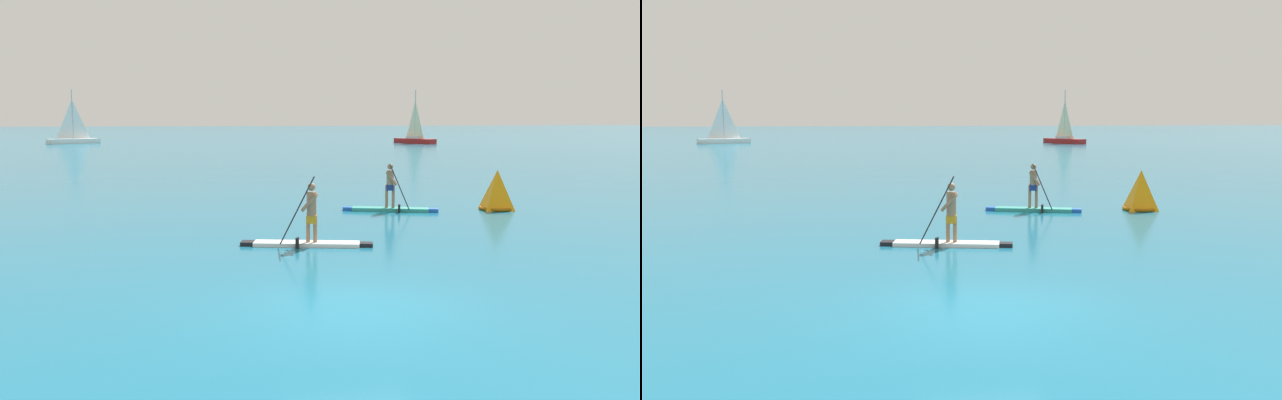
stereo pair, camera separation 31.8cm
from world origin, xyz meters
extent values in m
plane|color=#196B8C|center=(0.00, 0.00, 0.00)|extent=(440.00, 440.00, 0.00)
cube|color=white|center=(-0.04, 5.91, 0.05)|extent=(2.89, 1.17, 0.10)
cube|color=black|center=(-1.59, 6.26, 0.05)|extent=(0.43, 0.46, 0.10)
cube|color=black|center=(1.52, 5.56, 0.05)|extent=(0.42, 0.41, 0.10)
cylinder|color=#997051|center=(0.00, 5.90, 0.46)|extent=(0.11, 0.11, 0.71)
cylinder|color=#997051|center=(0.19, 5.86, 0.46)|extent=(0.11, 0.11, 0.71)
cube|color=orange|center=(0.09, 5.88, 0.72)|extent=(0.30, 0.27, 0.22)
cylinder|color=#997051|center=(0.09, 5.88, 1.13)|extent=(0.26, 0.26, 0.64)
sphere|color=#997051|center=(0.09, 5.88, 1.59)|extent=(0.21, 0.21, 0.21)
cylinder|color=#997051|center=(0.01, 5.74, 1.18)|extent=(0.46, 0.18, 0.50)
cylinder|color=#997051|center=(0.08, 6.04, 1.18)|extent=(0.46, 0.18, 0.50)
cylinder|color=black|center=(-0.33, 5.58, 1.01)|extent=(0.91, 0.24, 1.81)
cube|color=black|center=(-0.33, 5.58, 0.12)|extent=(0.12, 0.21, 0.32)
cube|color=teal|center=(3.91, 11.87, 0.06)|extent=(2.81, 1.35, 0.13)
cube|color=blue|center=(5.40, 11.41, 0.06)|extent=(0.45, 0.47, 0.13)
cube|color=blue|center=(2.42, 12.33, 0.06)|extent=(0.43, 0.42, 0.13)
cylinder|color=#997051|center=(4.01, 11.84, 0.55)|extent=(0.11, 0.11, 0.84)
cylinder|color=#997051|center=(3.78, 11.91, 0.55)|extent=(0.11, 0.11, 0.84)
cube|color=navy|center=(3.90, 11.87, 0.87)|extent=(0.31, 0.29, 0.22)
cylinder|color=#997051|center=(3.90, 11.87, 1.23)|extent=(0.26, 0.26, 0.53)
sphere|color=#997051|center=(3.90, 11.87, 1.63)|extent=(0.21, 0.21, 0.21)
cylinder|color=#997051|center=(3.99, 12.00, 1.21)|extent=(0.42, 0.20, 0.53)
cylinder|color=#997051|center=(3.90, 11.71, 1.21)|extent=(0.42, 0.20, 0.53)
cylinder|color=black|center=(4.12, 11.41, 0.94)|extent=(0.72, 0.25, 1.67)
cube|color=black|center=(4.12, 11.41, 0.15)|extent=(0.14, 0.21, 0.32)
pyramid|color=orange|center=(7.91, 11.60, 0.74)|extent=(1.49, 1.49, 1.48)
torus|color=#915407|center=(7.91, 11.60, 0.06)|extent=(1.28, 1.28, 0.12)
cube|color=white|center=(-19.59, 76.94, 0.29)|extent=(6.22, 5.08, 0.59)
cylinder|color=#B2B2B7|center=(-19.59, 76.94, 3.66)|extent=(0.12, 0.12, 6.15)
pyramid|color=white|center=(-19.59, 76.94, 3.16)|extent=(2.59, 1.41, 4.94)
cube|color=#A51E1E|center=(23.09, 69.97, 0.30)|extent=(4.21, 6.00, 0.61)
cylinder|color=#B2B2B7|center=(23.09, 69.97, 3.64)|extent=(0.12, 0.12, 6.06)
pyramid|color=beige|center=(23.09, 69.97, 3.07)|extent=(0.85, 2.64, 4.72)
cube|color=silver|center=(23.09, 69.97, 0.79)|extent=(1.94, 2.40, 0.37)
camera|label=1|loc=(-2.54, -11.45, 3.45)|focal=37.35mm
camera|label=2|loc=(-2.23, -11.50, 3.45)|focal=37.35mm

